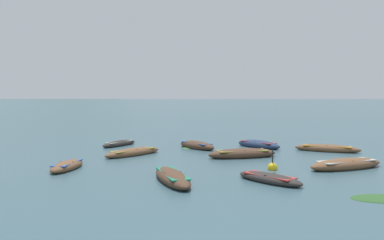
% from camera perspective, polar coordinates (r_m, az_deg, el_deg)
% --- Properties ---
extents(ground_plane, '(6000.00, 6000.00, 0.00)m').
position_cam_1_polar(ground_plane, '(1506.56, 4.02, 3.26)').
color(ground_plane, '#385660').
extents(mountain_1, '(753.13, 753.13, 234.23)m').
position_cam_1_polar(mountain_1, '(1588.57, -17.49, 7.35)').
color(mountain_1, '#56665B').
rests_on(mountain_1, ground).
extents(mountain_2, '(829.96, 829.96, 191.00)m').
position_cam_1_polar(mountain_2, '(1571.99, -0.60, 6.76)').
color(mountain_2, slate).
rests_on(mountain_2, ground).
extents(rowboat_0, '(3.32, 3.58, 0.68)m').
position_cam_1_polar(rowboat_0, '(27.27, 0.73, -3.90)').
color(rowboat_0, '#4C3323').
rests_on(rowboat_0, ground).
extents(rowboat_1, '(4.67, 3.24, 0.66)m').
position_cam_1_polar(rowboat_1, '(21.22, 22.42, -6.27)').
color(rowboat_1, brown).
rests_on(rowboat_1, ground).
extents(rowboat_2, '(3.50, 4.14, 0.58)m').
position_cam_1_polar(rowboat_2, '(24.36, -8.96, -4.89)').
color(rowboat_2, brown).
rests_on(rowboat_2, ground).
extents(rowboat_3, '(3.52, 3.66, 0.68)m').
position_cam_1_polar(rowboat_3, '(28.26, 10.07, -3.70)').
color(rowboat_3, navy).
rests_on(rowboat_3, ground).
extents(rowboat_4, '(2.61, 4.33, 0.60)m').
position_cam_1_polar(rowboat_4, '(16.66, -3.04, -8.69)').
color(rowboat_4, '#4C3323').
rests_on(rowboat_4, ground).
extents(rowboat_5, '(4.43, 2.59, 0.61)m').
position_cam_1_polar(rowboat_5, '(27.38, 19.88, -4.11)').
color(rowboat_5, brown).
rests_on(rowboat_5, ground).
extents(rowboat_6, '(2.34, 3.61, 0.52)m').
position_cam_1_polar(rowboat_6, '(29.24, -10.99, -3.56)').
color(rowboat_6, '#2D2826').
rests_on(rowboat_6, ground).
extents(rowboat_7, '(4.58, 2.66, 0.70)m').
position_cam_1_polar(rowboat_7, '(23.41, 7.67, -5.13)').
color(rowboat_7, '#4C3323').
rests_on(rowboat_7, ground).
extents(rowboat_8, '(3.07, 3.03, 0.48)m').
position_cam_1_polar(rowboat_8, '(16.89, 11.71, -8.72)').
color(rowboat_8, '#2D2826').
rests_on(rowboat_8, ground).
extents(rowboat_9, '(1.16, 3.17, 0.54)m').
position_cam_1_polar(rowboat_9, '(20.50, -18.47, -6.63)').
color(rowboat_9, brown).
rests_on(rowboat_9, ground).
extents(mooring_buoy, '(0.51, 0.51, 1.18)m').
position_cam_1_polar(mooring_buoy, '(19.72, 12.15, -7.09)').
color(mooring_buoy, yellow).
rests_on(mooring_buoy, ground).
extents(weed_patch_0, '(2.44, 1.46, 0.14)m').
position_cam_1_polar(weed_patch_0, '(15.58, 27.05, -10.63)').
color(weed_patch_0, '#2D5628').
rests_on(weed_patch_0, ground).
extents(weed_patch_3, '(2.16, 2.85, 0.14)m').
position_cam_1_polar(weed_patch_3, '(28.04, 0.25, -4.13)').
color(weed_patch_3, '#38662D').
rests_on(weed_patch_3, ground).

